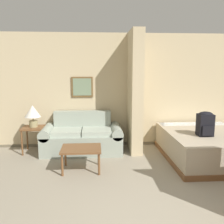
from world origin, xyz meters
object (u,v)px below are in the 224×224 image
object	(u,v)px
coffee_table	(81,150)
bed	(206,145)
backpack	(205,123)
table_lamp	(33,113)
couch	(82,138)

from	to	relation	value
coffee_table	bed	xyz separation A→B (m)	(2.49, 0.42, -0.09)
coffee_table	backpack	distance (m)	2.36
bed	table_lamp	bearing A→B (deg)	169.77
coffee_table	backpack	world-z (taller)	backpack
table_lamp	backpack	bearing A→B (deg)	-15.07
table_lamp	bed	xyz separation A→B (m)	(3.57, -0.64, -0.59)
table_lamp	bed	size ratio (longest dim) A/B	0.24
table_lamp	backpack	size ratio (longest dim) A/B	1.03
bed	backpack	bearing A→B (deg)	-123.61
bed	backpack	world-z (taller)	backpack
table_lamp	backpack	world-z (taller)	table_lamp
couch	coffee_table	distance (m)	1.04
table_lamp	backpack	distance (m)	3.51
coffee_table	bed	size ratio (longest dim) A/B	0.35
couch	coffee_table	world-z (taller)	couch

